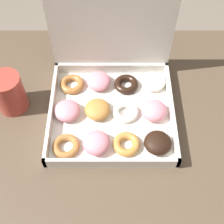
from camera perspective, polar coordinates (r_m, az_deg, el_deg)
The scene contains 4 objects.
ground_plane at distance 1.42m, azimuth 2.06°, elevation -19.22°, with size 8.00×8.00×0.00m, color #6B6054.
dining_table at distance 0.84m, azimuth 3.32°, elevation -7.93°, with size 1.25×0.76×0.72m.
donut_box at distance 0.76m, azimuth 0.20°, elevation 4.18°, with size 0.30×0.30×0.34m.
coffee_mug at distance 0.80m, azimuth -18.24°, elevation 3.46°, with size 0.08×0.08×0.10m.
Camera 1 is at (-0.05, -0.38, 1.37)m, focal length 50.00 mm.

